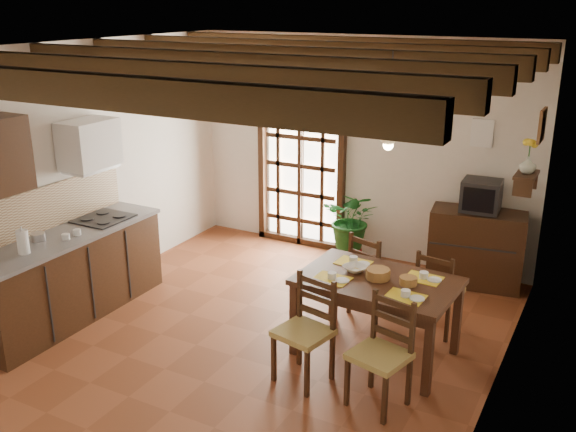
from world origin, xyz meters
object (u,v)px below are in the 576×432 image
Objects in this scene: kitchen_counter at (69,275)px; pendant_lamp at (389,136)px; chair_far_right at (437,306)px; sideboard at (476,248)px; chair_near_left at (304,349)px; potted_plant at (352,219)px; chair_near_right at (379,373)px; crt_tv at (481,196)px; chair_far_left at (372,289)px; dining_table at (377,289)px.

kitchen_counter is 2.66× the size of pendant_lamp.
chair_far_right is 1.34m from sideboard.
potted_plant is (-0.69, 2.70, 0.27)m from chair_near_left.
chair_near_right is at bearing 0.72° from kitchen_counter.
sideboard is 2.39× the size of crt_tv.
sideboard reaches higher than chair_far_right.
pendant_lamp is (0.32, -0.65, 1.79)m from chair_far_left.
dining_table is 0.90m from chair_far_left.
sideboard reaches higher than dining_table.
dining_table is at bearing 130.99° from chair_far_left.
crt_tv is (0.46, 2.03, 0.42)m from dining_table.
dining_table is 3.33× the size of crt_tv.
potted_plant is at bearing 131.24° from chair_near_right.
kitchen_counter is 2.41× the size of chair_near_right.
chair_near_left is at bearing -115.55° from sideboard.
chair_near_right is 2.89m from crt_tv.
chair_near_right is at bearing -63.77° from dining_table.
kitchen_counter reaches higher than chair_far_right.
dining_table is at bearing -90.00° from pendant_lamp.
crt_tv is (0.07, 1.32, 0.81)m from chair_far_right.
crt_tv is 2.22m from pendant_lamp.
kitchen_counter is 2.38× the size of chair_near_left.
sideboard is at bearing 1.57° from potted_plant.
chair_near_right is at bearing 95.53° from chair_far_right.
pendant_lamp is at bearing 134.11° from chair_far_left.
kitchen_counter is 5.09× the size of crt_tv.
potted_plant is at bearing 116.53° from chair_near_left.
chair_far_left is at bearing 127.33° from chair_near_right.
pendant_lamp is at bearing -106.72° from crt_tv.
chair_near_left is at bearing -110.60° from crt_tv.
pendant_lamp reaches higher than kitchen_counter.
chair_near_left is 2.80m from potted_plant.
chair_far_left is 1.70m from crt_tv.
dining_table is 1.60× the size of chair_far_left.
dining_table is (3.10, 0.79, 0.20)m from kitchen_counter.
pendant_lamp is (-0.39, -0.61, 1.80)m from chair_far_right.
chair_near_right is at bearing -96.22° from crt_tv.
chair_far_right is 1.04× the size of pendant_lamp.
pendant_lamp reaches higher than chair_near_left.
pendant_lamp reaches higher than chair_far_right.
sideboard is at bearing 80.34° from dining_table.
chair_far_left is at bearing 116.25° from pendant_lamp.
pendant_lamp is at bearing 76.33° from chair_near_left.
chair_far_right is at bearing 64.05° from dining_table.
chair_near_right reaches higher than dining_table.
chair_near_right is at bearing -62.98° from potted_plant.
dining_table is at bearing -106.08° from crt_tv.
sideboard is (0.86, 2.74, 0.15)m from chair_near_left.
chair_far_left is at bearing -124.60° from crt_tv.
chair_near_left is at bearing -115.95° from pendant_lamp.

